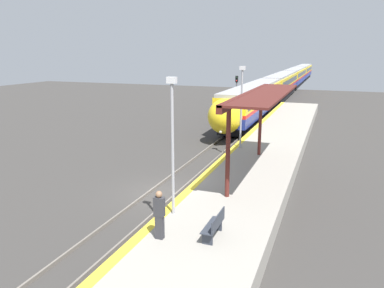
{
  "coord_description": "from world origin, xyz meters",
  "views": [
    {
      "loc": [
        7.87,
        -16.65,
        7.22
      ],
      "look_at": [
        0.61,
        2.59,
        2.13
      ],
      "focal_mm": 35.0,
      "sensor_mm": 36.0,
      "label": 1
    }
  ],
  "objects": [
    {
      "name": "ground_plane",
      "position": [
        0.0,
        0.0,
        0.0
      ],
      "size": [
        120.0,
        120.0,
        0.0
      ],
      "primitive_type": "plane",
      "color": "#383533"
    },
    {
      "name": "rail_left",
      "position": [
        -0.72,
        0.0,
        0.07
      ],
      "size": [
        0.08,
        90.0,
        0.15
      ],
      "primitive_type": "cube",
      "color": "slate",
      "rests_on": "ground_plane"
    },
    {
      "name": "rail_right",
      "position": [
        0.72,
        0.0,
        0.07
      ],
      "size": [
        0.08,
        90.0,
        0.15
      ],
      "primitive_type": "cube",
      "color": "slate",
      "rests_on": "ground_plane"
    },
    {
      "name": "train",
      "position": [
        0.0,
        53.93,
        2.19
      ],
      "size": [
        2.85,
        87.76,
        3.84
      ],
      "color": "black",
      "rests_on": "ground_plane"
    },
    {
      "name": "platform_right",
      "position": [
        3.97,
        0.0,
        0.47
      ],
      "size": [
        4.47,
        64.0,
        0.95
      ],
      "color": "gray",
      "rests_on": "ground_plane"
    },
    {
      "name": "platform_bench",
      "position": [
        4.43,
        -5.31,
        1.41
      ],
      "size": [
        0.44,
        1.46,
        0.89
      ],
      "color": "#2D333D",
      "rests_on": "platform_right"
    },
    {
      "name": "person_waiting",
      "position": [
        2.68,
        -6.03,
        1.85
      ],
      "size": [
        0.36,
        0.23,
        1.74
      ],
      "color": "#333338",
      "rests_on": "platform_right"
    },
    {
      "name": "railway_signal",
      "position": [
        -2.02,
        23.25,
        2.85
      ],
      "size": [
        0.28,
        0.28,
        4.7
      ],
      "color": "#59595E",
      "rests_on": "ground_plane"
    },
    {
      "name": "lamppost_near",
      "position": [
        2.29,
        -3.97,
        4.03
      ],
      "size": [
        0.36,
        0.2,
        5.38
      ],
      "color": "#9E9EA3",
      "rests_on": "platform_right"
    },
    {
      "name": "lamppost_mid",
      "position": [
        2.29,
        7.3,
        4.03
      ],
      "size": [
        0.36,
        0.2,
        5.38
      ],
      "color": "#9E9EA3",
      "rests_on": "platform_right"
    },
    {
      "name": "station_canopy",
      "position": [
        4.38,
        2.26,
        4.92
      ],
      "size": [
        2.02,
        10.48,
        4.28
      ],
      "color": "#511E19",
      "rests_on": "platform_right"
    }
  ]
}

